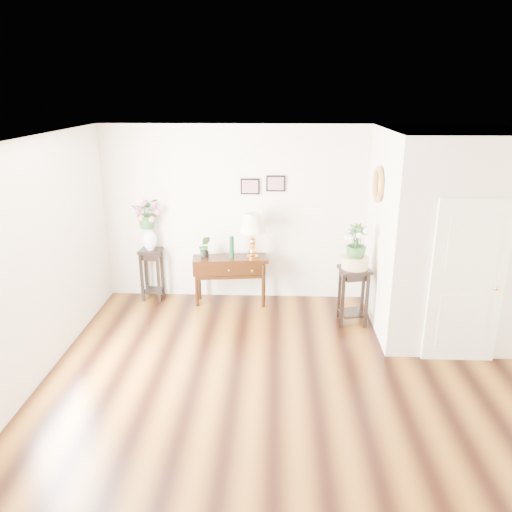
# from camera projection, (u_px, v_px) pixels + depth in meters

# --- Properties ---
(floor) EXTENTS (6.00, 5.50, 0.02)m
(floor) POSITION_uv_depth(u_px,v_px,m) (295.00, 389.00, 5.76)
(floor) COLOR brown
(floor) RESTS_ON ground
(ceiling) EXTENTS (6.00, 5.50, 0.02)m
(ceiling) POSITION_uv_depth(u_px,v_px,m) (302.00, 142.00, 4.87)
(ceiling) COLOR white
(ceiling) RESTS_ON ground
(wall_back) EXTENTS (6.00, 0.02, 2.80)m
(wall_back) POSITION_uv_depth(u_px,v_px,m) (291.00, 215.00, 7.92)
(wall_back) COLOR #F1E3CB
(wall_back) RESTS_ON ground
(wall_front) EXTENTS (6.00, 0.02, 2.80)m
(wall_front) POSITION_uv_depth(u_px,v_px,m) (318.00, 457.00, 2.71)
(wall_front) COLOR #F1E3CB
(wall_front) RESTS_ON ground
(wall_left) EXTENTS (0.02, 5.50, 2.80)m
(wall_left) POSITION_uv_depth(u_px,v_px,m) (22.00, 272.00, 5.43)
(wall_left) COLOR #F1E3CB
(wall_left) RESTS_ON ground
(partition) EXTENTS (1.80, 1.95, 2.80)m
(partition) POSITION_uv_depth(u_px,v_px,m) (444.00, 233.00, 6.91)
(partition) COLOR #F1E3CB
(partition) RESTS_ON floor
(door) EXTENTS (0.90, 0.05, 2.10)m
(door) POSITION_uv_depth(u_px,v_px,m) (467.00, 283.00, 6.08)
(door) COLOR white
(door) RESTS_ON floor
(art_print_left) EXTENTS (0.30, 0.02, 0.25)m
(art_print_left) POSITION_uv_depth(u_px,v_px,m) (250.00, 186.00, 7.78)
(art_print_left) COLOR black
(art_print_left) RESTS_ON wall_back
(art_print_right) EXTENTS (0.30, 0.02, 0.25)m
(art_print_right) POSITION_uv_depth(u_px,v_px,m) (276.00, 183.00, 7.75)
(art_print_right) COLOR black
(art_print_right) RESTS_ON wall_back
(wall_ornament) EXTENTS (0.07, 0.51, 0.51)m
(wall_ornament) POSITION_uv_depth(u_px,v_px,m) (378.00, 184.00, 6.86)
(wall_ornament) COLOR #AF732B
(wall_ornament) RESTS_ON partition
(console_table) EXTENTS (1.21, 0.53, 0.78)m
(console_table) POSITION_uv_depth(u_px,v_px,m) (231.00, 280.00, 7.97)
(console_table) COLOR black
(console_table) RESTS_ON floor
(table_lamp) EXTENTS (0.43, 0.43, 0.72)m
(table_lamp) POSITION_uv_depth(u_px,v_px,m) (253.00, 236.00, 7.72)
(table_lamp) COLOR gold
(table_lamp) RESTS_ON console_table
(green_vase) EXTENTS (0.08, 0.08, 0.34)m
(green_vase) POSITION_uv_depth(u_px,v_px,m) (232.00, 247.00, 7.79)
(green_vase) COLOR #0F3A22
(green_vase) RESTS_ON console_table
(potted_plant) EXTENTS (0.19, 0.16, 0.33)m
(potted_plant) POSITION_uv_depth(u_px,v_px,m) (205.00, 247.00, 7.80)
(potted_plant) COLOR #2B5626
(potted_plant) RESTS_ON console_table
(plant_stand_a) EXTENTS (0.36, 0.36, 0.85)m
(plant_stand_a) POSITION_uv_depth(u_px,v_px,m) (152.00, 274.00, 8.14)
(plant_stand_a) COLOR black
(plant_stand_a) RESTS_ON floor
(porcelain_vase) EXTENTS (0.29, 0.29, 0.40)m
(porcelain_vase) POSITION_uv_depth(u_px,v_px,m) (149.00, 236.00, 7.94)
(porcelain_vase) COLOR white
(porcelain_vase) RESTS_ON plant_stand_a
(lily_arrangement) EXTENTS (0.49, 0.43, 0.50)m
(lily_arrangement) POSITION_uv_depth(u_px,v_px,m) (148.00, 210.00, 7.80)
(lily_arrangement) COLOR #2B5626
(lily_arrangement) RESTS_ON porcelain_vase
(plant_stand_b) EXTENTS (0.48, 0.48, 0.86)m
(plant_stand_b) POSITION_uv_depth(u_px,v_px,m) (353.00, 295.00, 7.29)
(plant_stand_b) COLOR black
(plant_stand_b) RESTS_ON floor
(ceramic_bowl) EXTENTS (0.45, 0.45, 0.17)m
(ceramic_bowl) POSITION_uv_depth(u_px,v_px,m) (355.00, 263.00, 7.13)
(ceramic_bowl) COLOR beige
(ceramic_bowl) RESTS_ON plant_stand_b
(narcissus) EXTENTS (0.30, 0.30, 0.52)m
(narcissus) POSITION_uv_depth(u_px,v_px,m) (356.00, 243.00, 7.03)
(narcissus) COLOR #2B5626
(narcissus) RESTS_ON ceramic_bowl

